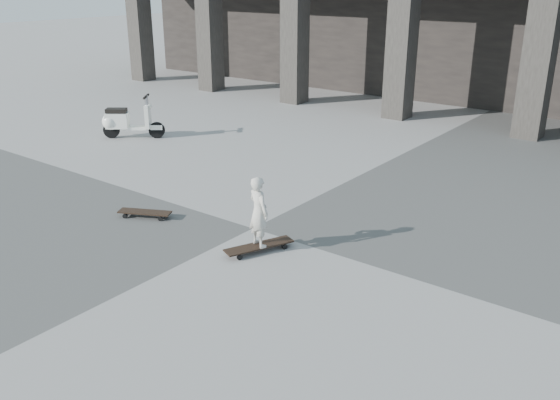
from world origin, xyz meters
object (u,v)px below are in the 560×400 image
Objects in this scene: skateboard_spare at (145,213)px; child at (259,212)px; scooter at (123,121)px; longboard at (259,246)px.

skateboard_spare is 0.85× the size of child.
scooter is (-4.39, 3.11, 0.34)m from skateboard_spare.
child is (0.00, 0.00, 0.54)m from longboard.
skateboard_spare is 0.69× the size of scooter.
longboard is 0.82× the size of scooter.
scooter is at bearing 118.12° from skateboard_spare.
longboard is 7.36m from scooter.
child is at bearing -61.10° from scooter.
longboard is 2.33m from skateboard_spare.
scooter is (-6.72, 2.98, 0.34)m from longboard.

